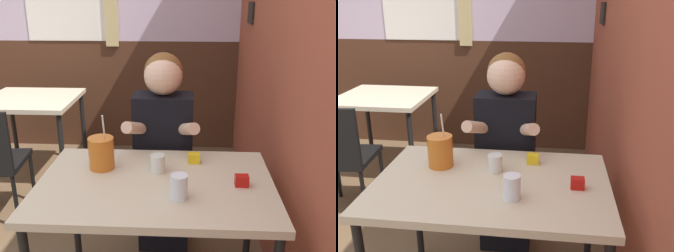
# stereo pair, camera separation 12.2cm
# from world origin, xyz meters

# --- Properties ---
(brick_wall_right) EXTENTS (0.08, 4.54, 2.70)m
(brick_wall_right) POSITION_xyz_m (1.40, 1.27, 1.35)
(brick_wall_right) COLOR brown
(brick_wall_right) RESTS_ON ground_plane
(back_wall) EXTENTS (5.74, 0.09, 2.70)m
(back_wall) POSITION_xyz_m (-0.01, 2.57, 1.36)
(back_wall) COLOR silver
(back_wall) RESTS_ON ground_plane
(main_table) EXTENTS (1.08, 0.72, 0.72)m
(main_table) POSITION_xyz_m (0.74, 0.39, 0.66)
(main_table) COLOR beige
(main_table) RESTS_ON ground_plane
(background_table) EXTENTS (0.75, 0.70, 0.72)m
(background_table) POSITION_xyz_m (-0.42, 1.80, 0.64)
(background_table) COLOR beige
(background_table) RESTS_ON ground_plane
(chair_near_window) EXTENTS (0.43, 0.43, 0.85)m
(chair_near_window) POSITION_xyz_m (-0.44, 1.09, 0.49)
(chair_near_window) COLOR black
(chair_near_window) RESTS_ON ground_plane
(person_seated) EXTENTS (0.42, 0.41, 1.23)m
(person_seated) POSITION_xyz_m (0.74, 0.91, 0.66)
(person_seated) COLOR black
(person_seated) RESTS_ON ground_plane
(cocktail_pitcher) EXTENTS (0.12, 0.12, 0.28)m
(cocktail_pitcher) POSITION_xyz_m (0.46, 0.52, 0.80)
(cocktail_pitcher) COLOR #C6661E
(cocktail_pitcher) RESTS_ON main_table
(glass_near_pitcher) EXTENTS (0.07, 0.07, 0.11)m
(glass_near_pitcher) POSITION_xyz_m (0.85, 0.24, 0.78)
(glass_near_pitcher) COLOR silver
(glass_near_pitcher) RESTS_ON main_table
(glass_center) EXTENTS (0.07, 0.07, 0.09)m
(glass_center) POSITION_xyz_m (0.74, 0.49, 0.77)
(glass_center) COLOR silver
(glass_center) RESTS_ON main_table
(condiment_ketchup) EXTENTS (0.06, 0.04, 0.05)m
(condiment_ketchup) POSITION_xyz_m (1.13, 0.37, 0.75)
(condiment_ketchup) COLOR #B7140F
(condiment_ketchup) RESTS_ON main_table
(condiment_mustard) EXTENTS (0.06, 0.04, 0.05)m
(condiment_mustard) POSITION_xyz_m (0.92, 0.60, 0.75)
(condiment_mustard) COLOR yellow
(condiment_mustard) RESTS_ON main_table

